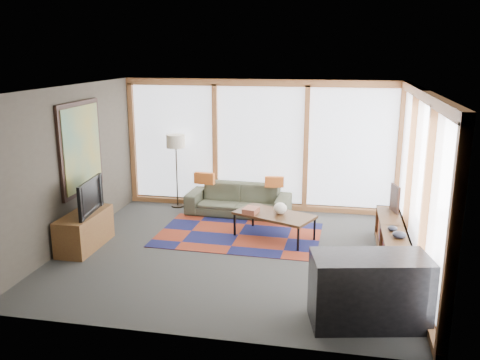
% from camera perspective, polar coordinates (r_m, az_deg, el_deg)
% --- Properties ---
extents(ground, '(5.50, 5.50, 0.00)m').
position_cam_1_polar(ground, '(8.20, -0.55, -8.15)').
color(ground, '#2F2F2C').
rests_on(ground, ground).
extents(room_envelope, '(5.52, 5.02, 2.62)m').
position_cam_1_polar(room_envelope, '(8.20, 3.61, 3.09)').
color(room_envelope, '#3C362D').
rests_on(room_envelope, ground).
extents(rug, '(2.85, 1.87, 0.01)m').
position_cam_1_polar(rug, '(8.94, -0.14, -6.16)').
color(rug, maroon).
rests_on(rug, ground).
extents(sofa, '(2.05, 0.88, 0.59)m').
position_cam_1_polar(sofa, '(9.97, -0.16, -2.22)').
color(sofa, '#3A3C2B').
rests_on(sofa, ground).
extents(pillow_left, '(0.41, 0.16, 0.22)m').
position_cam_1_polar(pillow_left, '(10.00, -4.02, 0.20)').
color(pillow_left, '#BF5B21').
rests_on(pillow_left, sofa).
extents(pillow_right, '(0.38, 0.16, 0.20)m').
position_cam_1_polar(pillow_right, '(9.77, 3.87, -0.21)').
color(pillow_right, '#BF5B21').
rests_on(pillow_right, sofa).
extents(floor_lamp, '(0.38, 0.38, 1.50)m').
position_cam_1_polar(floor_lamp, '(10.42, -7.12, 1.00)').
color(floor_lamp, '#2D2418').
rests_on(floor_lamp, ground).
extents(coffee_table, '(1.48, 1.13, 0.44)m').
position_cam_1_polar(coffee_table, '(8.75, 3.85, -5.17)').
color(coffee_table, black).
rests_on(coffee_table, ground).
extents(book_stack, '(0.28, 0.32, 0.09)m').
position_cam_1_polar(book_stack, '(8.68, 1.24, -3.44)').
color(book_stack, brown).
rests_on(book_stack, coffee_table).
extents(vase, '(0.24, 0.24, 0.20)m').
position_cam_1_polar(vase, '(8.64, 4.53, -3.19)').
color(vase, silver).
rests_on(vase, coffee_table).
extents(bookshelf, '(0.38, 2.08, 0.52)m').
position_cam_1_polar(bookshelf, '(8.29, 16.69, -6.60)').
color(bookshelf, black).
rests_on(bookshelf, ground).
extents(bowl_a, '(0.24, 0.24, 0.10)m').
position_cam_1_polar(bowl_a, '(7.68, 17.45, -5.88)').
color(bowl_a, black).
rests_on(bowl_a, bookshelf).
extents(bowl_b, '(0.18, 0.18, 0.07)m').
position_cam_1_polar(bowl_b, '(7.95, 16.74, -5.22)').
color(bowl_b, black).
rests_on(bowl_b, bookshelf).
extents(shelf_picture, '(0.13, 0.35, 0.46)m').
position_cam_1_polar(shelf_picture, '(8.83, 17.00, -1.99)').
color(shelf_picture, black).
rests_on(shelf_picture, bookshelf).
extents(tv_console, '(0.48, 1.16, 0.58)m').
position_cam_1_polar(tv_console, '(8.69, -17.05, -5.43)').
color(tv_console, brown).
rests_on(tv_console, ground).
extents(television, '(0.24, 0.98, 0.56)m').
position_cam_1_polar(television, '(8.53, -17.03, -1.78)').
color(television, black).
rests_on(television, tv_console).
extents(bar_counter, '(1.45, 0.89, 0.85)m').
position_cam_1_polar(bar_counter, '(6.24, 14.32, -11.92)').
color(bar_counter, black).
rests_on(bar_counter, ground).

